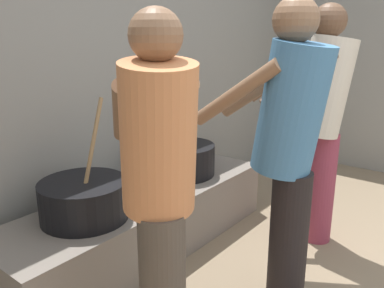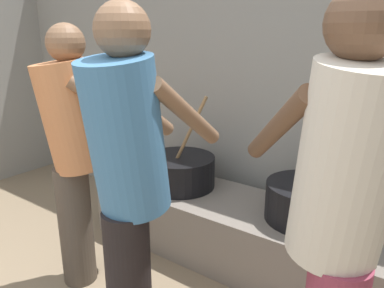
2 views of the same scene
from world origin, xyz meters
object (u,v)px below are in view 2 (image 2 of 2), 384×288
(cooking_pot_main, at_px, (180,171))
(cook_in_blue_shirt, at_px, (129,177))
(cook_in_orange_shirt, at_px, (74,145))
(cook_in_cream_shirt, at_px, (341,216))
(cooking_pot_secondary, at_px, (307,202))

(cooking_pot_main, bearing_deg, cook_in_blue_shirt, -62.95)
(cook_in_orange_shirt, bearing_deg, cook_in_cream_shirt, -3.81)
(cook_in_cream_shirt, xyz_separation_m, cook_in_orange_shirt, (-1.49, 0.10, -0.05))
(cooking_pot_secondary, relative_size, cook_in_blue_shirt, 0.30)
(cook_in_cream_shirt, bearing_deg, cooking_pot_secondary, 113.62)
(cook_in_cream_shirt, height_order, cook_in_orange_shirt, cook_in_cream_shirt)
(cooking_pot_secondary, xyz_separation_m, cook_in_blue_shirt, (-0.42, -1.03, 0.40))
(cooking_pot_main, height_order, cooking_pot_secondary, cooking_pot_main)
(cooking_pot_secondary, xyz_separation_m, cook_in_orange_shirt, (-1.10, -0.79, 0.35))
(cooking_pot_secondary, relative_size, cook_in_cream_shirt, 0.30)
(cooking_pot_main, xyz_separation_m, cook_in_orange_shirt, (-0.17, -0.76, 0.35))
(cook_in_cream_shirt, relative_size, cook_in_orange_shirt, 1.05)
(cooking_pot_main, relative_size, cook_in_blue_shirt, 0.42)
(cooking_pot_main, bearing_deg, cook_in_cream_shirt, -33.03)
(cooking_pot_main, xyz_separation_m, cooking_pot_secondary, (0.92, 0.04, 0.00))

